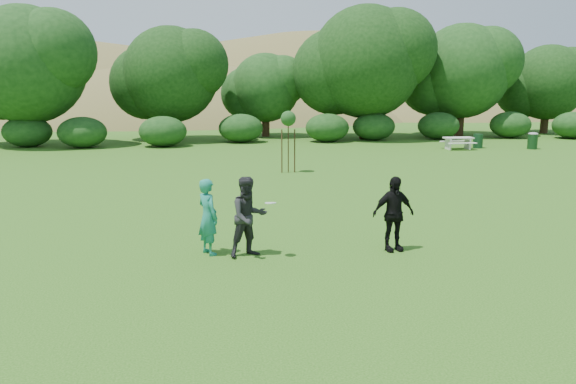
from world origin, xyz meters
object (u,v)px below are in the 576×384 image
player_grey (249,217)px  trash_can_lidded (533,140)px  sapling (288,120)px  picnic_table (458,141)px  player_black (393,214)px  trash_can_near (478,141)px  player_teal (208,217)px

player_grey → trash_can_lidded: size_ratio=1.85×
sapling → picnic_table: 14.16m
player_black → trash_can_lidded: size_ratio=1.78×
player_black → player_grey: bearing=170.3°
player_black → picnic_table: bearing=52.4°
trash_can_near → picnic_table: size_ratio=0.50×
player_grey → sapling: 12.88m
player_black → trash_can_near: size_ratio=2.08×
player_black → picnic_table: size_ratio=1.04×
trash_can_near → trash_can_lidded: size_ratio=0.86×
sapling → trash_can_lidded: bearing=21.8°
trash_can_near → player_black: bearing=-122.8°
trash_can_lidded → sapling: bearing=-158.2°
trash_can_near → picnic_table: trash_can_near is taller
trash_can_lidded → player_teal: bearing=-137.8°
picnic_table → trash_can_lidded: trash_can_lidded is taller
sapling → trash_can_lidded: 18.07m
player_teal → trash_can_near: (17.61, 19.84, -0.48)m
player_teal → picnic_table: size_ratio=1.04×
player_black → trash_can_near: (13.09, 20.31, -0.49)m
player_black → trash_can_near: 24.17m
player_teal → picnic_table: (16.02, 19.36, -0.41)m
trash_can_near → player_grey: bearing=-129.5°
player_grey → trash_can_near: (16.66, 20.18, -0.52)m
player_teal → sapling: (4.02, 12.09, 1.49)m
player_grey → sapling: size_ratio=0.68×
player_teal → player_black: 4.54m
player_grey → player_black: size_ratio=1.04×
player_teal → player_grey: bearing=-138.0°
player_teal → trash_can_near: bearing=-69.9°
trash_can_near → trash_can_lidded: (3.10, -1.08, 0.09)m
sapling → trash_can_lidded: size_ratio=2.71×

